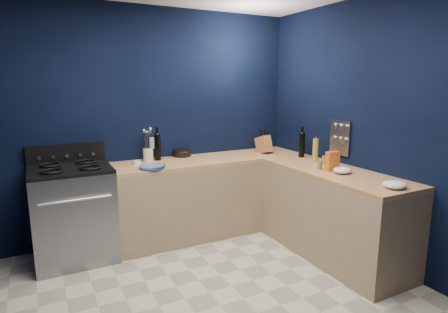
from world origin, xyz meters
TOP-DOWN VIEW (x-y plane):
  - floor at (0.00, 0.00)m, footprint 3.50×3.50m
  - wall_back at (0.00, 1.76)m, footprint 3.50×0.02m
  - wall_right at (1.76, 0.00)m, footprint 0.02×3.50m
  - cab_back at (0.60, 1.44)m, footprint 2.30×0.63m
  - top_back at (0.60, 1.44)m, footprint 2.30×0.63m
  - cab_right at (1.44, 0.29)m, footprint 0.63×1.67m
  - top_right at (1.44, 0.29)m, footprint 0.63×1.67m
  - gas_range at (-0.93, 1.42)m, footprint 0.76×0.66m
  - oven_door at (-0.93, 1.10)m, footprint 0.59×0.02m
  - cooktop at (-0.93, 1.42)m, footprint 0.76×0.66m
  - backguard at (-0.93, 1.72)m, footprint 0.76×0.06m
  - spice_panel at (1.74, 0.55)m, footprint 0.02×0.28m
  - wall_outlet at (0.00, 1.74)m, footprint 0.09×0.02m
  - plate_stack at (-0.17, 1.23)m, footprint 0.31×0.31m
  - ramekin at (-0.24, 1.54)m, footprint 0.10×0.10m
  - utensil_crock at (-0.09, 1.61)m, footprint 0.14×0.14m
  - wine_bottle_back at (0.02, 1.61)m, footprint 0.08×0.08m
  - lemon_basket at (0.34, 1.69)m, footprint 0.28×0.28m
  - knife_block at (1.33, 1.43)m, footprint 0.14×0.25m
  - wine_bottle_right at (1.58, 1.00)m, footprint 0.09×0.09m
  - oil_bottle at (1.53, 0.70)m, footprint 0.07×0.07m
  - spice_jar_near at (1.52, 0.54)m, footprint 0.05×0.05m
  - spice_jar_far at (1.34, 0.41)m, footprint 0.05×0.05m
  - crouton_bag at (1.40, 0.30)m, footprint 0.14×0.07m
  - towel_front at (1.41, 0.17)m, footprint 0.23×0.21m
  - towel_end at (1.42, -0.41)m, footprint 0.25×0.23m

SIDE VIEW (x-z plane):
  - floor at x=0.00m, z-range -0.02..0.00m
  - cab_back at x=0.60m, z-range 0.00..0.86m
  - cab_right at x=1.44m, z-range 0.00..0.86m
  - oven_door at x=-0.93m, z-range 0.24..0.66m
  - gas_range at x=-0.93m, z-range 0.00..0.92m
  - top_back at x=0.60m, z-range 0.86..0.90m
  - top_right at x=1.44m, z-range 0.86..0.90m
  - plate_stack at x=-0.17m, z-range 0.90..0.93m
  - ramekin at x=-0.24m, z-range 0.90..0.93m
  - towel_end at x=1.42m, z-range 0.90..0.96m
  - towel_front at x=1.41m, z-range 0.90..0.96m
  - cooktop at x=-0.93m, z-range 0.92..0.95m
  - lemon_basket at x=0.34m, z-range 0.90..0.98m
  - spice_jar_far at x=1.34m, z-range 0.90..0.99m
  - spice_jar_near at x=1.52m, z-range 0.90..1.00m
  - utensil_crock at x=-0.09m, z-range 0.90..1.04m
  - crouton_bag at x=1.40m, z-range 0.90..1.10m
  - knife_block at x=1.33m, z-range 0.88..1.13m
  - oil_bottle at x=1.53m, z-range 0.90..1.16m
  - backguard at x=-0.93m, z-range 0.94..1.14m
  - wine_bottle_right at x=1.58m, z-range 0.90..1.18m
  - wine_bottle_back at x=0.02m, z-range 0.90..1.19m
  - wall_outlet at x=0.00m, z-range 1.02..1.15m
  - spice_panel at x=1.74m, z-range 0.99..1.37m
  - wall_back at x=0.00m, z-range 0.00..2.60m
  - wall_right at x=1.76m, z-range 0.00..2.60m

